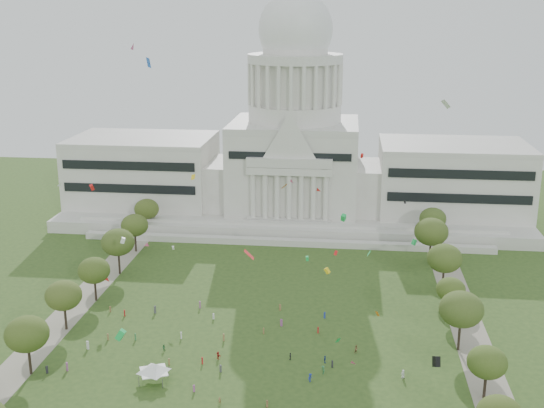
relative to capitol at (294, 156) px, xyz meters
The scene contains 29 objects.
ground 115.76m from the capitol, 90.00° to the right, with size 400.00×400.00×0.00m, color #304B1D.
capitol is the anchor object (origin of this frame).
path_left 98.93m from the capitol, 119.87° to the right, with size 8.00×160.00×0.04m, color gray.
path_right 98.93m from the capitol, 60.13° to the right, with size 8.00×160.00×0.04m, color gray.
row_tree_l_1 125.32m from the capitol, 110.71° to the right, with size 8.86×8.86×12.59m.
row_tree_r_1 125.12m from the capitol, 68.16° to the right, with size 7.58×7.58×10.78m.
row_tree_l_2 107.19m from the capitol, 115.07° to the right, with size 8.42×8.42×11.97m.
row_tree_r_2 106.56m from the capitol, 65.33° to the right, with size 9.55×9.55×13.58m.
row_tree_l_3 92.14m from the capitol, 118.96° to the right, with size 8.12×8.12×11.55m.
row_tree_r_3 91.98m from the capitol, 60.70° to the right, with size 7.01×7.01×9.98m.
row_tree_l_4 76.50m from the capitol, 125.78° to the right, with size 9.29×9.29×13.21m.
row_tree_r_4 78.81m from the capitol, 54.84° to the right, with size 9.19×9.19×13.06m.
row_tree_l_5 63.64m from the capitol, 136.72° to the right, with size 8.33×8.33×11.85m.
row_tree_r_5 62.67m from the capitol, 44.94° to the right, with size 9.82×9.82×13.96m.
row_tree_l_6 54.69m from the capitol, 152.45° to the right, with size 8.19×8.19×11.64m.
row_tree_r_6 54.32m from the capitol, 28.99° to the right, with size 8.42×8.42×11.97m.
event_tent 119.46m from the capitol, 98.91° to the right, with size 9.44×9.44×4.00m.
person_0 115.96m from the capitol, 74.04° to the right, with size 0.90×0.58×1.84m, color silver.
person_2 104.70m from the capitol, 77.59° to the right, with size 0.92×0.57×1.89m, color olive.
person_3 112.86m from the capitol, 82.11° to the right, with size 1.21×0.62×1.87m, color #33723F.
person_4 107.13m from the capitol, 85.61° to the right, with size 0.95×0.52×1.62m, color #26262B.
person_5 108.47m from the capitol, 93.91° to the right, with size 1.59×0.63×1.72m, color #B21E1E.
person_6 125.07m from the capitol, 87.52° to the right, with size 0.73×0.47×1.49m, color olive.
person_7 124.95m from the capitol, 91.72° to the right, with size 0.54×0.40×1.48m, color olive.
person_8 107.83m from the capitol, 100.76° to the right, with size 0.74×0.46×1.52m, color #33723F.
person_9 115.78m from the capitol, 83.54° to the right, with size 1.16×0.60×1.79m, color navy.
person_10 108.46m from the capitol, 81.66° to the right, with size 0.98×0.53×1.67m, color navy.
distant_crowd 101.36m from the capitol, 99.31° to the right, with size 58.37×39.58×1.93m.
kite_swarm 107.71m from the capitol, 88.66° to the right, with size 84.35×102.62×62.44m.
Camera 1 is at (19.05, -120.84, 71.49)m, focal length 45.00 mm.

